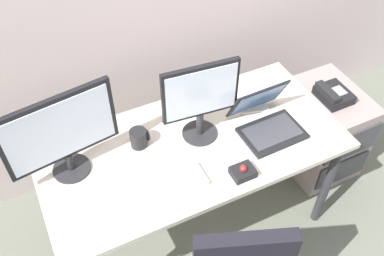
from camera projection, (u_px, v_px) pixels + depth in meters
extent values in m
plane|color=#656A5C|center=(192.00, 222.00, 2.70)|extent=(8.00, 8.00, 0.00)
cube|color=beige|center=(192.00, 146.00, 2.19)|extent=(1.53, 0.74, 0.03)
cylinder|color=#2D2D33|center=(327.00, 184.00, 2.47)|extent=(0.05, 0.05, 0.70)
cylinder|color=#2D2D33|center=(55.00, 193.00, 2.43)|extent=(0.05, 0.05, 0.70)
cylinder|color=#2D2D33|center=(268.00, 116.00, 2.85)|extent=(0.05, 0.05, 0.70)
cube|color=gray|center=(320.00, 130.00, 2.84)|extent=(0.42, 0.52, 0.59)
cube|color=#38383D|center=(353.00, 144.00, 2.58)|extent=(0.38, 0.01, 0.20)
cube|color=#38383D|center=(342.00, 170.00, 2.76)|extent=(0.38, 0.01, 0.20)
cube|color=black|center=(334.00, 95.00, 2.59)|extent=(0.17, 0.20, 0.06)
cube|color=black|center=(328.00, 92.00, 2.54)|extent=(0.05, 0.18, 0.04)
cube|color=gray|center=(339.00, 91.00, 2.57)|extent=(0.07, 0.08, 0.01)
cylinder|color=#262628|center=(72.00, 168.00, 2.06)|extent=(0.18, 0.18, 0.01)
cylinder|color=#262628|center=(70.00, 162.00, 2.03)|extent=(0.04, 0.04, 0.09)
cube|color=black|center=(59.00, 129.00, 1.87)|extent=(0.52, 0.10, 0.35)
cube|color=silver|center=(60.00, 131.00, 1.86)|extent=(0.47, 0.07, 0.31)
cylinder|color=#262628|center=(200.00, 133.00, 2.22)|extent=(0.18, 0.18, 0.01)
cylinder|color=#262628|center=(200.00, 123.00, 2.17)|extent=(0.04, 0.04, 0.13)
cube|color=black|center=(200.00, 91.00, 2.02)|extent=(0.38, 0.06, 0.30)
cube|color=silver|center=(201.00, 93.00, 2.01)|extent=(0.35, 0.04, 0.26)
cube|color=silver|center=(163.00, 189.00, 1.98)|extent=(0.41, 0.14, 0.02)
cube|color=white|center=(163.00, 187.00, 1.97)|extent=(0.38, 0.12, 0.01)
cube|color=black|center=(272.00, 133.00, 2.22)|extent=(0.31, 0.23, 0.02)
cube|color=#38383D|center=(272.00, 131.00, 2.21)|extent=(0.28, 0.17, 0.00)
cube|color=black|center=(258.00, 99.00, 2.23)|extent=(0.31, 0.11, 0.20)
cube|color=#335999|center=(258.00, 100.00, 2.23)|extent=(0.27, 0.09, 0.18)
cube|color=black|center=(243.00, 172.00, 2.03)|extent=(0.11, 0.09, 0.04)
sphere|color=maroon|center=(243.00, 169.00, 2.01)|extent=(0.04, 0.04, 0.04)
cylinder|color=black|center=(139.00, 138.00, 2.14)|extent=(0.09, 0.09, 0.10)
torus|color=black|center=(147.00, 135.00, 2.15)|extent=(0.01, 0.06, 0.06)
cube|color=white|center=(251.00, 99.00, 2.40)|extent=(0.20, 0.24, 0.01)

